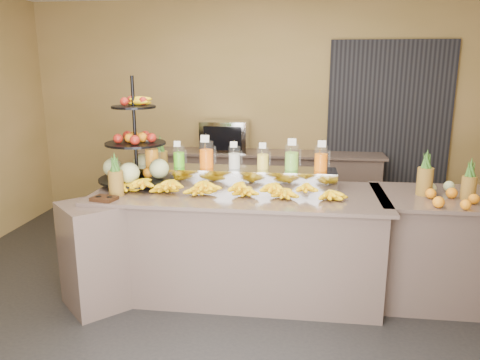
% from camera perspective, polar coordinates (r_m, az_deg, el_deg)
% --- Properties ---
extents(ground, '(6.00, 6.00, 0.00)m').
position_cam_1_polar(ground, '(4.12, -0.67, -15.17)').
color(ground, black).
rests_on(ground, ground).
extents(room_envelope, '(6.04, 5.02, 2.82)m').
position_cam_1_polar(room_envelope, '(4.37, 3.22, 12.21)').
color(room_envelope, olive).
rests_on(room_envelope, ground).
extents(buffet_counter, '(2.75, 1.25, 0.93)m').
position_cam_1_polar(buffet_counter, '(4.17, -1.77, -7.74)').
color(buffet_counter, gray).
rests_on(buffet_counter, ground).
extents(right_counter, '(1.08, 0.88, 0.93)m').
position_cam_1_polar(right_counter, '(4.42, 22.72, -7.57)').
color(right_counter, gray).
rests_on(right_counter, ground).
extents(back_ledge, '(3.10, 0.55, 0.93)m').
position_cam_1_polar(back_ledge, '(6.04, 2.31, -0.87)').
color(back_ledge, gray).
rests_on(back_ledge, ground).
extents(pitcher_tray, '(1.85, 0.30, 0.15)m').
position_cam_1_polar(pitcher_tray, '(4.31, -0.68, 0.49)').
color(pitcher_tray, gray).
rests_on(pitcher_tray, buffet_counter).
extents(juice_pitcher_orange_a, '(0.13, 0.13, 0.31)m').
position_cam_1_polar(juice_pitcher_orange_a, '(4.44, -10.71, 3.02)').
color(juice_pitcher_orange_a, silver).
rests_on(juice_pitcher_orange_a, pitcher_tray).
extents(juice_pitcher_green, '(0.11, 0.11, 0.26)m').
position_cam_1_polar(juice_pitcher_green, '(4.37, -7.45, 2.76)').
color(juice_pitcher_green, silver).
rests_on(juice_pitcher_green, pitcher_tray).
extents(juice_pitcher_orange_b, '(0.13, 0.14, 0.32)m').
position_cam_1_polar(juice_pitcher_orange_b, '(4.31, -4.11, 2.96)').
color(juice_pitcher_orange_b, silver).
rests_on(juice_pitcher_orange_b, pitcher_tray).
extents(juice_pitcher_milk, '(0.11, 0.11, 0.26)m').
position_cam_1_polar(juice_pitcher_milk, '(4.27, -0.68, 2.63)').
color(juice_pitcher_milk, silver).
rests_on(juice_pitcher_milk, pitcher_tray).
extents(juice_pitcher_lemon, '(0.11, 0.11, 0.26)m').
position_cam_1_polar(juice_pitcher_lemon, '(4.24, 2.80, 2.52)').
color(juice_pitcher_lemon, silver).
rests_on(juice_pitcher_lemon, pitcher_tray).
extents(juice_pitcher_lime, '(0.13, 0.13, 0.30)m').
position_cam_1_polar(juice_pitcher_lime, '(4.23, 6.32, 2.62)').
color(juice_pitcher_lime, silver).
rests_on(juice_pitcher_lime, pitcher_tray).
extents(juice_pitcher_orange_c, '(0.12, 0.12, 0.29)m').
position_cam_1_polar(juice_pitcher_orange_c, '(4.23, 9.84, 2.45)').
color(juice_pitcher_orange_c, silver).
rests_on(juice_pitcher_orange_c, pitcher_tray).
extents(banana_heap, '(1.99, 0.18, 0.17)m').
position_cam_1_polar(banana_heap, '(3.98, -2.05, -0.60)').
color(banana_heap, '#FFB70C').
rests_on(banana_heap, buffet_counter).
extents(fruit_stand, '(0.81, 0.81, 0.98)m').
position_cam_1_polar(fruit_stand, '(4.35, -11.91, 2.63)').
color(fruit_stand, black).
rests_on(fruit_stand, buffet_counter).
extents(condiment_caddy, '(0.22, 0.18, 0.03)m').
position_cam_1_polar(condiment_caddy, '(3.96, -16.23, -2.19)').
color(condiment_caddy, black).
rests_on(condiment_caddy, buffet_counter).
extents(pineapple_left_a, '(0.13, 0.13, 0.37)m').
position_cam_1_polar(pineapple_left_a, '(4.04, -14.91, 0.02)').
color(pineapple_left_a, brown).
rests_on(pineapple_left_a, buffet_counter).
extents(pineapple_left_b, '(0.14, 0.14, 0.41)m').
position_cam_1_polar(pineapple_left_b, '(4.64, -9.64, 2.29)').
color(pineapple_left_b, brown).
rests_on(pineapple_left_b, buffet_counter).
extents(right_fruit_pile, '(0.44, 0.42, 0.23)m').
position_cam_1_polar(right_fruit_pile, '(4.14, 23.90, -1.28)').
color(right_fruit_pile, brown).
rests_on(right_fruit_pile, right_counter).
extents(oven_warmer, '(0.59, 0.42, 0.39)m').
position_cam_1_polar(oven_warmer, '(5.96, -1.83, 5.39)').
color(oven_warmer, gray).
rests_on(oven_warmer, back_ledge).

